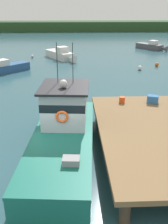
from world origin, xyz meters
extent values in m
plane|color=#2D5660|center=(0.00, 0.00, 0.00)|extent=(200.00, 200.00, 0.00)
cylinder|color=#4C3D2D|center=(2.20, -4.10, 0.50)|extent=(0.36, 0.36, 1.00)
cylinder|color=#4C3D2D|center=(2.20, 4.10, 0.50)|extent=(0.36, 0.36, 1.00)
cube|color=olive|center=(4.80, 0.00, 1.10)|extent=(6.00, 9.00, 0.20)
cube|color=#196B5B|center=(0.20, -0.34, 0.55)|extent=(3.13, 8.17, 1.10)
cone|color=#196B5B|center=(0.59, 4.54, 0.55)|extent=(1.24, 1.88, 1.10)
cube|color=#A31919|center=(0.20, -0.34, 1.00)|extent=(3.14, 8.02, 0.12)
cube|color=#196B5B|center=(0.20, -0.34, 1.16)|extent=(3.17, 8.18, 0.12)
cube|color=silver|center=(0.30, 0.86, 2.00)|extent=(2.07, 2.34, 1.80)
cube|color=black|center=(0.30, 0.86, 2.31)|extent=(2.09, 2.37, 0.36)
cube|color=#232328|center=(0.30, 0.86, 2.95)|extent=(2.33, 2.66, 0.10)
sphere|color=white|center=(0.27, 0.56, 3.18)|extent=(0.36, 0.36, 0.36)
cylinder|color=black|center=(-0.01, 1.38, 3.90)|extent=(0.03, 0.03, 1.80)
cylinder|color=black|center=(0.68, 1.33, 3.90)|extent=(0.03, 0.03, 1.80)
cube|color=#939399|center=(0.57, -2.58, 1.28)|extent=(0.63, 0.49, 0.36)
torus|color=orange|center=(-0.42, -3.10, 1.16)|extent=(0.60, 0.60, 0.12)
torus|color=#EA5119|center=(0.20, -0.28, 2.00)|extent=(0.55, 0.14, 0.54)
cube|color=#3370B2|center=(5.13, 3.33, 1.41)|extent=(0.72, 0.63, 0.43)
cylinder|color=#E04C19|center=(3.42, 3.44, 1.37)|extent=(0.32, 0.32, 0.34)
cube|color=silver|center=(-1.06, 23.30, 0.44)|extent=(3.87, 4.98, 0.89)
cone|color=silver|center=(0.53, 20.69, 0.44)|extent=(1.39, 1.51, 0.89)
cube|color=silver|center=(-0.61, 22.57, 1.22)|extent=(1.70, 1.69, 0.67)
cube|color=#4C4C51|center=(12.54, 30.36, 0.39)|extent=(3.64, 4.26, 0.78)
cone|color=#4C4C51|center=(14.13, 28.20, 0.39)|extent=(1.26, 1.33, 0.78)
cube|color=silver|center=(12.99, 29.75, 1.07)|extent=(1.51, 1.51, 0.58)
cube|color=#285184|center=(-5.80, 16.23, 0.38)|extent=(3.89, 3.93, 0.76)
cube|color=silver|center=(-6.31, 15.71, 1.05)|extent=(1.50, 1.50, 0.57)
sphere|color=silver|center=(7.68, 16.35, 0.23)|extent=(0.47, 0.47, 0.47)
sphere|color=#EA5B19|center=(9.99, 18.01, 0.21)|extent=(0.43, 0.43, 0.43)
sphere|color=silver|center=(-4.56, 23.84, 0.19)|extent=(0.37, 0.37, 0.37)
cube|color=#284723|center=(0.00, 62.00, 1.20)|extent=(120.00, 8.00, 2.40)
camera|label=1|loc=(0.69, -10.19, 6.29)|focal=41.59mm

